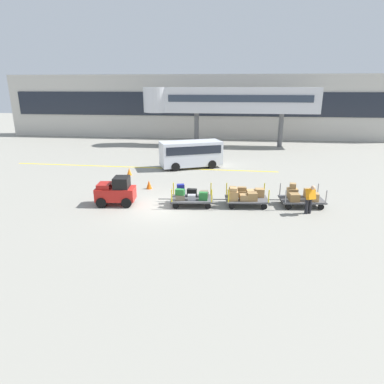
# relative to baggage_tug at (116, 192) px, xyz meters

# --- Properties ---
(ground_plane) EXTENTS (120.00, 120.00, 0.00)m
(ground_plane) POSITION_rel_baggage_tug_xyz_m (2.36, -0.03, -0.75)
(ground_plane) COLOR gray
(apron_lead_line) EXTENTS (21.54, 0.62, 0.01)m
(apron_lead_line) POSITION_rel_baggage_tug_xyz_m (-0.94, 8.83, -0.75)
(apron_lead_line) COLOR yellow
(apron_lead_line) RESTS_ON ground_plane
(terminal_building) EXTENTS (49.56, 2.51, 7.61)m
(terminal_building) POSITION_rel_baggage_tug_xyz_m (2.36, 25.95, 3.06)
(terminal_building) COLOR #BCB7AD
(terminal_building) RESTS_ON ground_plane
(jet_bridge) EXTENTS (18.45, 3.00, 6.14)m
(jet_bridge) POSITION_rel_baggage_tug_xyz_m (5.05, 19.96, 4.04)
(jet_bridge) COLOR silver
(jet_bridge) RESTS_ON ground_plane
(baggage_tug) EXTENTS (2.20, 1.41, 1.58)m
(baggage_tug) POSITION_rel_baggage_tug_xyz_m (0.00, 0.00, 0.00)
(baggage_tug) COLOR red
(baggage_tug) RESTS_ON ground_plane
(baggage_cart_lead) EXTENTS (3.06, 1.62, 1.10)m
(baggage_cart_lead) POSITION_rel_baggage_tug_xyz_m (4.07, 0.41, -0.24)
(baggage_cart_lead) COLOR #4C4C4F
(baggage_cart_lead) RESTS_ON ground_plane
(baggage_cart_middle) EXTENTS (3.06, 1.62, 1.10)m
(baggage_cart_middle) POSITION_rel_baggage_tug_xyz_m (7.02, 0.74, -0.20)
(baggage_cart_middle) COLOR #4C4C4F
(baggage_cart_middle) RESTS_ON ground_plane
(baggage_cart_tail) EXTENTS (3.06, 1.62, 1.20)m
(baggage_cart_tail) POSITION_rel_baggage_tug_xyz_m (10.09, 1.02, -0.22)
(baggage_cart_tail) COLOR #4C4C4F
(baggage_cart_tail) RESTS_ON ground_plane
(baggage_handler) EXTENTS (0.53, 0.54, 1.56)m
(baggage_handler) POSITION_rel_baggage_tug_xyz_m (10.26, -0.21, 0.11)
(baggage_handler) COLOR black
(baggage_handler) RESTS_ON ground_plane
(shuttle_van) EXTENTS (5.16, 3.65, 2.10)m
(shuttle_van) POSITION_rel_baggage_tug_xyz_m (2.97, 9.32, 0.48)
(shuttle_van) COLOR silver
(shuttle_van) RESTS_ON ground_plane
(safety_cone_near) EXTENTS (0.36, 0.36, 0.55)m
(safety_cone_near) POSITION_rel_baggage_tug_xyz_m (1.05, 3.14, -0.48)
(safety_cone_near) COLOR #EA590F
(safety_cone_near) RESTS_ON ground_plane
(safety_cone_far) EXTENTS (0.36, 0.36, 0.55)m
(safety_cone_far) POSITION_rel_baggage_tug_xyz_m (-1.21, 6.30, -0.48)
(safety_cone_far) COLOR orange
(safety_cone_far) RESTS_ON ground_plane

